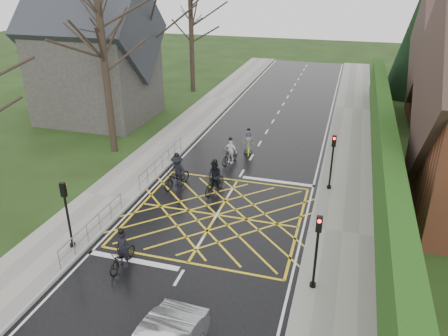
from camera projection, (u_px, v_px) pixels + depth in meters
The scene contains 21 objects.
ground at pixel (217, 215), 21.49m from camera, with size 120.00×120.00×0.00m, color black.
road at pixel (217, 215), 21.49m from camera, with size 9.00×80.00×0.01m, color black.
sidewalk_right at pixel (342, 233), 19.92m from camera, with size 3.00×80.00×0.15m, color gray.
sidewalk_left at pixel (108, 197), 23.00m from camera, with size 3.00×80.00×0.15m, color gray.
stone_wall at pixel (379, 177), 24.58m from camera, with size 0.50×38.00×0.70m, color slate.
hedge at pixel (384, 148), 23.85m from camera, with size 0.90×38.00×2.80m, color #193D10.
conifer at pixel (416, 42), 39.30m from camera, with size 4.60×4.60×10.00m.
church at pixel (94, 56), 33.37m from camera, with size 8.80×7.80×11.00m.
tree_near at pixel (101, 27), 25.73m from camera, with size 9.24×9.24×11.44m.
tree_mid at pixel (144, 4), 32.65m from camera, with size 10.08×10.08×12.48m.
tree_far at pixel (191, 14), 40.05m from camera, with size 8.40×8.40×10.40m.
railing_south at pixel (93, 224), 19.31m from camera, with size 0.05×5.04×1.03m.
railing_north at pixel (162, 159), 25.84m from camera, with size 0.05×6.04×1.03m.
traffic_light_ne at pixel (332, 163), 23.14m from camera, with size 0.24×0.31×3.21m.
traffic_light_se at pixel (316, 253), 15.82m from camera, with size 0.24×0.31×3.21m.
traffic_light_sw at pixel (68, 216), 18.19m from camera, with size 0.24×0.31×3.21m.
cyclist_rear at pixel (123, 255), 17.57m from camera, with size 0.75×1.85×1.77m.
cyclist_back at pixel (215, 180), 23.36m from camera, with size 1.00×2.02×1.94m.
cyclist_mid at pixel (177, 174), 24.02m from camera, with size 1.34×2.18×2.00m.
cyclist_front at pixel (230, 154), 26.93m from camera, with size 0.99×1.77×1.70m.
cyclist_lead at pixel (248, 144), 28.48m from camera, with size 1.11×1.85×1.70m.
Camera 1 is at (5.59, -17.70, 11.08)m, focal length 35.00 mm.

